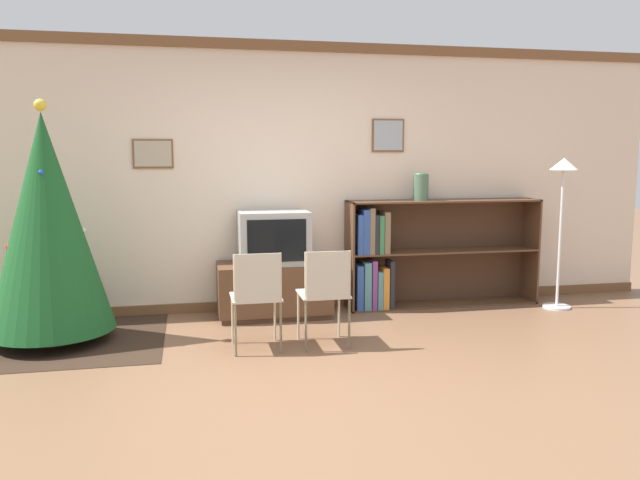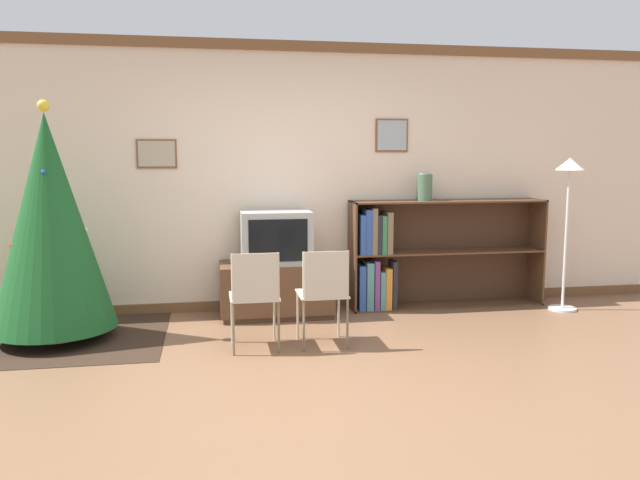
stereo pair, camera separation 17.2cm
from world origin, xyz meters
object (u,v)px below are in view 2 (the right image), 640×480
tv_console (276,289)px  television (276,237)px  folding_chair_left (255,294)px  bookshelf (414,257)px  standing_lamp (568,194)px  christmas_tree (50,223)px  folding_chair_right (324,291)px  vase (424,187)px

tv_console → television: size_ratio=1.62×
folding_chair_left → bookshelf: (1.73, 1.20, 0.06)m
tv_console → bookshelf: (1.45, 0.11, 0.27)m
tv_console → standing_lamp: (2.92, -0.28, 0.92)m
christmas_tree → standing_lamp: 4.88m
christmas_tree → television: christmas_tree is taller
folding_chair_right → television: bearing=104.5°
standing_lamp → vase: bearing=165.0°
folding_chair_right → vase: 1.90m
bookshelf → christmas_tree: bearing=-170.1°
bookshelf → standing_lamp: bearing=-14.8°
christmas_tree → bookshelf: bearing=9.9°
christmas_tree → vase: 3.55m
standing_lamp → folding_chair_left: bearing=-165.8°
standing_lamp → folding_chair_right: bearing=-162.9°
folding_chair_left → folding_chair_right: bearing=0.0°
tv_console → christmas_tree: bearing=-166.3°
bookshelf → standing_lamp: standing_lamp is taller
folding_chair_right → tv_console: bearing=104.5°
television → folding_chair_left: bearing=-104.5°
television → folding_chair_left: (-0.28, -1.09, -0.31)m
vase → standing_lamp: bearing=-15.0°
christmas_tree → standing_lamp: size_ratio=1.31×
christmas_tree → folding_chair_right: christmas_tree is taller
tv_console → folding_chair_right: bearing=-75.5°
tv_console → bookshelf: size_ratio=0.53×
christmas_tree → standing_lamp: bearing=2.4°
television → standing_lamp: standing_lamp is taller
folding_chair_right → bookshelf: 1.68m
television → tv_console: bearing=90.0°
tv_console → folding_chair_left: 1.14m
television → folding_chair_right: television is taller
christmas_tree → bookshelf: (3.40, 0.59, -0.48)m
tv_console → standing_lamp: 3.08m
folding_chair_left → vase: bearing=33.0°
folding_chair_left → folding_chair_right: size_ratio=1.00×
vase → standing_lamp: (1.38, -0.37, -0.07)m
tv_console → folding_chair_left: size_ratio=1.33×
tv_console → television: 0.52m
tv_console → folding_chair_right: size_ratio=1.33×
christmas_tree → television: 2.02m
television → bookshelf: bearing=4.6°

